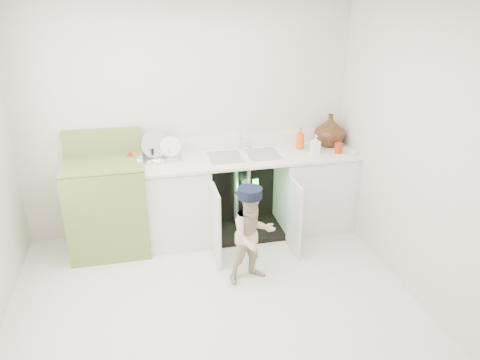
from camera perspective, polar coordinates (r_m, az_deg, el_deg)
name	(u,v)px	position (r m, az deg, el deg)	size (l,w,h in m)	color
ground	(214,305)	(4.22, -3.14, -14.93)	(3.50, 3.50, 0.00)	beige
room_shell	(211,172)	(3.59, -3.57, 0.99)	(6.00, 5.50, 1.26)	beige
counter_run	(248,192)	(5.09, 0.93, -1.45)	(2.44, 1.02, 1.25)	silver
avocado_stove	(108,205)	(4.95, -15.81, -2.90)	(0.78, 0.65, 1.21)	olive
repair_worker	(253,235)	(4.28, 1.56, -6.68)	(0.51, 0.78, 0.93)	beige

